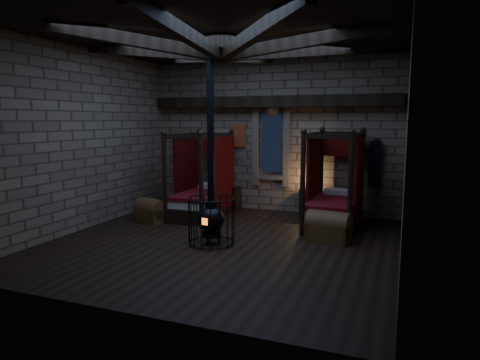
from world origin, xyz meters
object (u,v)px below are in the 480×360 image
(bed_left, at_px, (202,196))
(stove, at_px, (211,216))
(trunk_left, at_px, (151,211))
(trunk_right, at_px, (328,227))
(bed_right, at_px, (334,203))

(bed_left, relative_size, stove, 0.54)
(trunk_left, xyz_separation_m, trunk_right, (4.50, -0.16, 0.03))
(bed_right, relative_size, trunk_left, 2.43)
(bed_right, height_order, trunk_right, bed_right)
(bed_left, height_order, bed_right, bed_right)
(trunk_right, xyz_separation_m, stove, (-2.22, -1.12, 0.31))
(bed_right, bearing_deg, stove, -130.00)
(trunk_right, bearing_deg, bed_left, 169.67)
(bed_left, bearing_deg, stove, -60.57)
(bed_left, relative_size, trunk_left, 2.36)
(bed_left, distance_m, stove, 2.71)
(bed_right, distance_m, trunk_left, 4.57)
(stove, bearing_deg, bed_left, 126.84)
(trunk_left, distance_m, stove, 2.64)
(bed_right, relative_size, trunk_right, 2.33)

